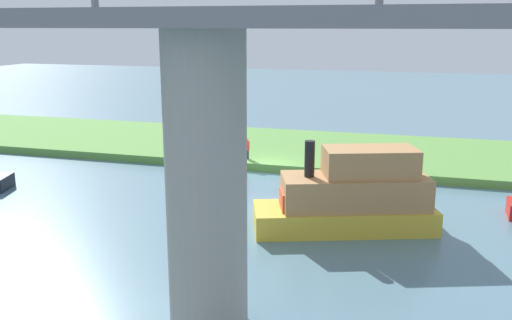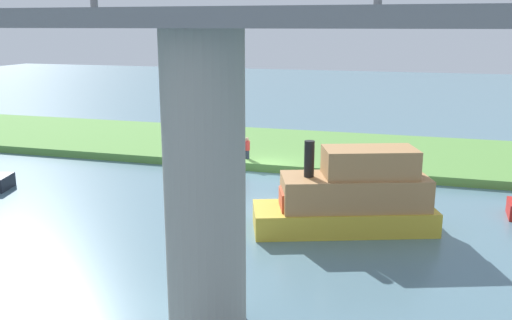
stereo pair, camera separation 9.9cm
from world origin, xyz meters
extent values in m
plane|color=slate|center=(0.00, 0.00, 0.00)|extent=(160.00, 160.00, 0.00)
cube|color=#5B9342|center=(0.00, -6.00, 0.25)|extent=(80.00, 12.00, 0.50)
cylinder|color=#9E998E|center=(-3.05, 17.77, 4.38)|extent=(2.36, 2.36, 8.77)
cube|color=slate|center=(-3.05, 17.77, 9.02)|extent=(62.57, 4.00, 0.50)
cylinder|color=#2D334C|center=(1.57, -1.18, 0.78)|extent=(0.29, 0.29, 0.55)
cylinder|color=red|center=(1.57, -1.18, 1.35)|extent=(0.38, 0.38, 0.60)
sphere|color=tan|center=(1.57, -1.18, 1.77)|extent=(0.24, 0.24, 0.24)
cylinder|color=brown|center=(6.49, -1.27, 1.01)|extent=(0.20, 0.20, 1.01)
cube|color=gold|center=(-5.91, 8.59, 0.53)|extent=(8.32, 5.09, 1.05)
cube|color=#B27F4C|center=(-6.33, 8.44, 1.75)|extent=(6.75, 4.32, 1.40)
cube|color=#B27F4C|center=(-6.91, 8.24, 3.07)|extent=(4.39, 3.19, 1.23)
cylinder|color=black|center=(-4.42, 9.11, 3.25)|extent=(0.44, 0.44, 1.58)
cube|color=#D84C2D|center=(-3.92, 9.28, 1.45)|extent=(1.85, 1.95, 0.79)
camera|label=1|loc=(-8.74, 32.27, 8.86)|focal=39.47mm
camera|label=2|loc=(-8.83, 32.24, 8.86)|focal=39.47mm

